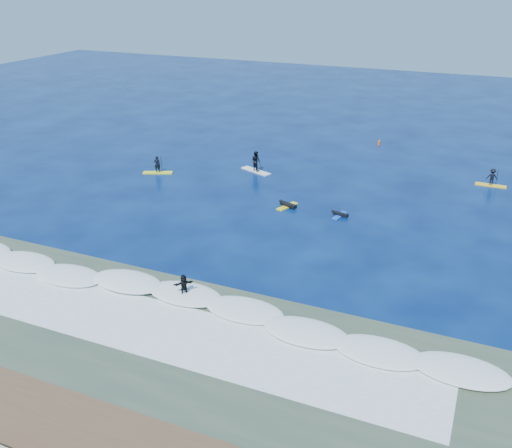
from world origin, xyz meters
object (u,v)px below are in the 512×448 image
at_px(prone_paddler_far, 340,215).
at_px(sup_paddler_center, 256,163).
at_px(marker_buoy, 379,142).
at_px(wave_surfer, 184,287).
at_px(sup_paddler_right, 492,178).
at_px(sup_paddler_left, 157,167).
at_px(prone_paddler_near, 287,205).

bearing_deg(prone_paddler_far, sup_paddler_center, 66.12).
distance_m(prone_paddler_far, marker_buoy, 21.28).
bearing_deg(wave_surfer, prone_paddler_far, 28.09).
distance_m(sup_paddler_right, wave_surfer, 32.21).
height_order(sup_paddler_left, prone_paddler_near, sup_paddler_left).
bearing_deg(marker_buoy, sup_paddler_center, -123.35).
height_order(sup_paddler_center, sup_paddler_right, sup_paddler_center).
bearing_deg(prone_paddler_far, prone_paddler_near, 99.42).
xyz_separation_m(prone_paddler_near, marker_buoy, (3.07, 21.08, 0.15)).
height_order(sup_paddler_right, marker_buoy, sup_paddler_right).
relative_size(prone_paddler_near, marker_buoy, 3.21).
bearing_deg(sup_paddler_center, marker_buoy, 79.03).
relative_size(sup_paddler_left, prone_paddler_far, 1.52).
relative_size(sup_paddler_left, marker_buoy, 4.08).
bearing_deg(prone_paddler_far, marker_buoy, 15.28).
bearing_deg(sup_paddler_left, sup_paddler_center, 3.18).
xyz_separation_m(sup_paddler_center, prone_paddler_far, (10.53, -7.44, -0.76)).
height_order(sup_paddler_center, prone_paddler_far, sup_paddler_center).
xyz_separation_m(sup_paddler_left, marker_buoy, (17.60, 18.02, -0.31)).
relative_size(prone_paddler_far, wave_surfer, 1.04).
xyz_separation_m(sup_paddler_left, prone_paddler_near, (14.54, -3.06, -0.46)).
bearing_deg(sup_paddler_right, sup_paddler_center, -166.68).
distance_m(sup_paddler_left, wave_surfer, 23.54).
distance_m(sup_paddler_center, prone_paddler_far, 12.91).
bearing_deg(prone_paddler_near, sup_paddler_right, -32.27).
relative_size(sup_paddler_right, wave_surfer, 1.47).
bearing_deg(prone_paddler_far, sup_paddler_right, -29.94).
xyz_separation_m(sup_paddler_right, marker_buoy, (-12.20, 9.00, -0.43)).
xyz_separation_m(prone_paddler_far, wave_surfer, (-5.16, -15.78, 0.69)).
bearing_deg(prone_paddler_near, wave_surfer, -162.93).
height_order(sup_paddler_center, prone_paddler_near, sup_paddler_center).
xyz_separation_m(sup_paddler_center, sup_paddler_right, (21.27, 4.79, -0.15)).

